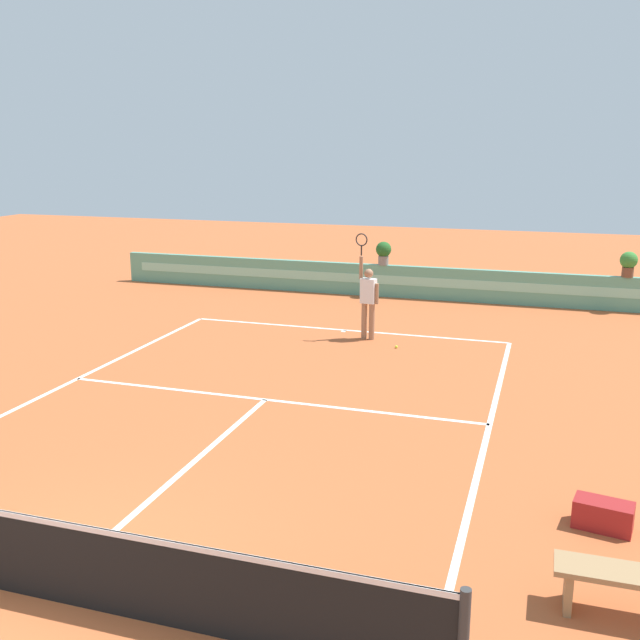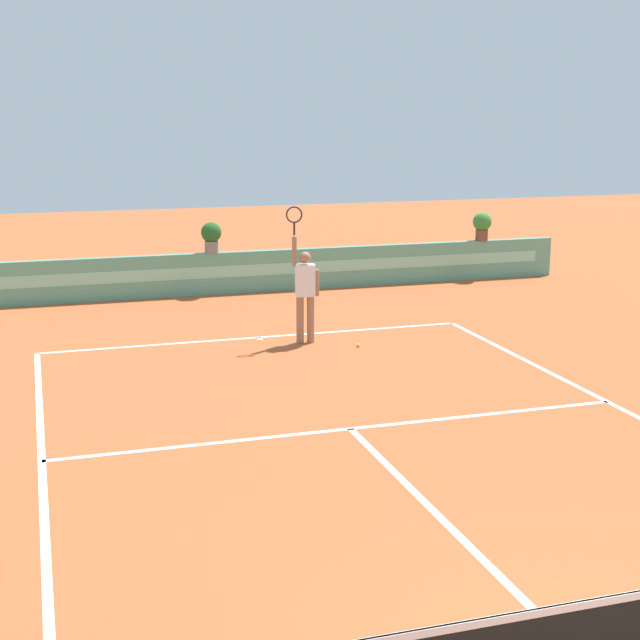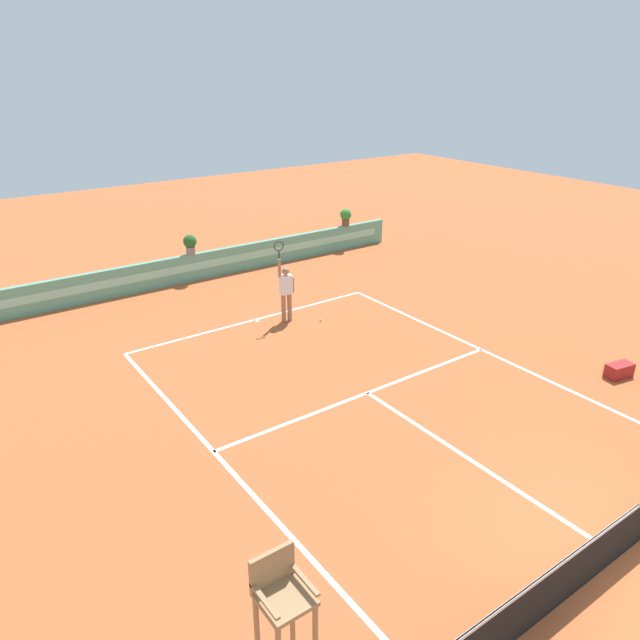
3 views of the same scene
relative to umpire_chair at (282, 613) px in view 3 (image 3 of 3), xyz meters
name	(u,v)px [view 3 (image 3 of 3)]	position (x,y,z in m)	size (l,w,h in m)	color
ground_plane	(378,400)	(5.61, 4.74, -1.34)	(60.00, 60.00, 0.00)	#B2562D
court_lines	(359,387)	(5.61, 5.45, -1.34)	(8.32, 11.94, 0.01)	white
net	(625,532)	(5.61, -1.26, -0.83)	(8.92, 0.10, 1.00)	#333333
back_wall_barrier	(193,267)	(5.61, 15.12, -0.84)	(18.00, 0.21, 1.00)	#599E84
umpire_chair	(282,613)	(0.00, 0.00, 0.00)	(0.60, 0.60, 2.14)	#99754C
gear_bag	(619,370)	(11.36, 2.06, -1.16)	(0.70, 0.36, 0.36)	maroon
tennis_player	(286,289)	(6.37, 9.98, -0.29)	(0.61, 0.28, 2.58)	#9E7051
tennis_ball_near_baseline	(321,320)	(7.22, 9.36, -1.31)	(0.07, 0.07, 0.07)	#CCE033
potted_plant_centre	(190,243)	(5.58, 15.13, 0.07)	(0.48, 0.48, 0.72)	gray
potted_plant_far_right	(346,216)	(12.63, 15.13, 0.07)	(0.48, 0.48, 0.72)	brown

